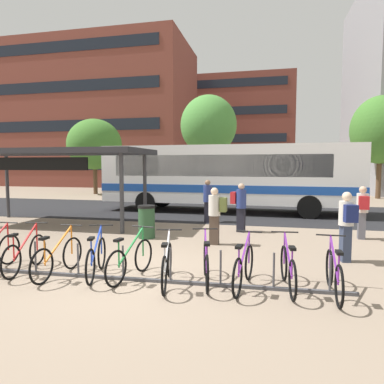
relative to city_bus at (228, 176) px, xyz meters
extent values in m
plane|color=gray|center=(-0.73, -9.99, -1.78)|extent=(200.00, 200.00, 0.00)
cube|color=#232326|center=(-0.73, 0.00, -1.77)|extent=(80.00, 7.20, 0.01)
cube|color=white|center=(-0.06, 0.00, 0.07)|extent=(12.09, 3.04, 2.70)
cube|color=#1947A3|center=(-0.06, 0.00, -0.58)|extent=(12.12, 3.06, 0.36)
cube|color=black|center=(5.38, -0.22, 1.20)|extent=(1.09, 2.33, 0.40)
cube|color=black|center=(5.91, -0.24, 0.34)|extent=(0.17, 2.19, 1.40)
cube|color=black|center=(-0.31, 1.26, 0.48)|extent=(9.83, 0.47, 0.97)
cube|color=black|center=(-0.41, -1.23, 0.48)|extent=(9.83, 0.47, 0.97)
cylinder|color=black|center=(3.70, 1.00, -1.28)|extent=(1.01, 0.34, 1.00)
cylinder|color=black|center=(3.61, -1.30, -1.28)|extent=(1.01, 0.34, 1.00)
cylinder|color=black|center=(-3.73, 1.31, -1.28)|extent=(1.01, 0.34, 1.00)
cylinder|color=black|center=(-3.83, -1.00, -1.28)|extent=(1.01, 0.34, 1.00)
cube|color=#47474C|center=(-0.43, -10.22, -1.75)|extent=(7.80, 0.29, 0.06)
cylinder|color=#47474C|center=(-2.86, -10.29, -1.43)|extent=(0.04, 0.04, 0.70)
cylinder|color=#47474C|center=(-1.89, -10.26, -1.43)|extent=(0.04, 0.04, 0.70)
cylinder|color=#47474C|center=(-0.92, -10.23, -1.43)|extent=(0.04, 0.04, 0.70)
cylinder|color=#47474C|center=(0.06, -10.21, -1.43)|extent=(0.04, 0.04, 0.70)
cylinder|color=#47474C|center=(1.03, -10.18, -1.43)|extent=(0.04, 0.04, 0.70)
cylinder|color=#47474C|center=(2.01, -10.15, -1.43)|extent=(0.04, 0.04, 0.70)
cylinder|color=#47474C|center=(2.98, -10.13, -1.43)|extent=(0.04, 0.04, 0.70)
torus|color=black|center=(-3.93, -9.80, -1.42)|extent=(0.06, 0.70, 0.70)
cylinder|color=red|center=(-3.93, -9.82, -1.11)|extent=(0.03, 0.03, 0.65)
cylinder|color=black|center=(-3.93, -9.82, -0.80)|extent=(0.52, 0.04, 0.03)
torus|color=black|center=(-3.27, -9.68, -1.42)|extent=(0.15, 0.70, 0.70)
torus|color=black|center=(-3.11, -10.69, -1.42)|extent=(0.15, 0.70, 0.70)
cube|color=red|center=(-3.19, -10.16, -1.11)|extent=(0.17, 0.91, 0.58)
cylinder|color=red|center=(-3.13, -10.59, -1.16)|extent=(0.03, 0.03, 0.55)
cube|color=black|center=(-3.13, -10.59, -0.90)|extent=(0.13, 0.23, 0.05)
cylinder|color=red|center=(-3.26, -9.70, -1.11)|extent=(0.04, 0.04, 0.65)
cylinder|color=black|center=(-3.26, -9.70, -0.80)|extent=(0.52, 0.10, 0.03)
torus|color=black|center=(-2.31, -9.79, -1.42)|extent=(0.06, 0.70, 0.70)
torus|color=black|center=(-2.34, -10.81, -1.42)|extent=(0.06, 0.70, 0.70)
cube|color=orange|center=(-2.32, -10.28, -1.11)|extent=(0.05, 0.92, 0.58)
cylinder|color=orange|center=(-2.33, -10.71, -1.16)|extent=(0.03, 0.03, 0.55)
cube|color=black|center=(-2.33, -10.71, -0.90)|extent=(0.11, 0.22, 0.05)
cylinder|color=orange|center=(-2.31, -9.81, -1.11)|extent=(0.03, 0.03, 0.65)
cylinder|color=black|center=(-2.31, -9.81, -0.80)|extent=(0.52, 0.04, 0.03)
torus|color=black|center=(-1.68, -9.65, -1.42)|extent=(0.23, 0.69, 0.70)
torus|color=black|center=(-1.41, -10.64, -1.42)|extent=(0.23, 0.69, 0.70)
cube|color=#1E3DB2|center=(-1.55, -10.12, -1.11)|extent=(0.28, 0.90, 0.58)
cylinder|color=#1E3DB2|center=(-1.43, -10.54, -1.16)|extent=(0.04, 0.04, 0.55)
cube|color=black|center=(-1.43, -10.54, -0.90)|extent=(0.15, 0.24, 0.05)
cylinder|color=#1E3DB2|center=(-1.67, -9.67, -1.11)|extent=(0.04, 0.04, 0.65)
cylinder|color=black|center=(-1.67, -9.67, -0.80)|extent=(0.51, 0.17, 0.03)
torus|color=black|center=(-0.71, -9.62, -1.42)|extent=(0.16, 0.70, 0.70)
torus|color=black|center=(-0.88, -10.63, -1.42)|extent=(0.16, 0.70, 0.70)
cube|color=#1E7F38|center=(-0.79, -10.10, -1.11)|extent=(0.19, 0.91, 0.58)
cylinder|color=#1E7F38|center=(-0.87, -10.53, -1.16)|extent=(0.03, 0.03, 0.55)
cube|color=black|center=(-0.87, -10.53, -0.90)|extent=(0.14, 0.23, 0.05)
cylinder|color=#1E7F38|center=(-0.72, -9.64, -1.11)|extent=(0.04, 0.04, 0.65)
cylinder|color=black|center=(-0.72, -9.64, -0.80)|extent=(0.52, 0.11, 0.03)
torus|color=black|center=(-0.08, -9.82, -1.42)|extent=(0.18, 0.70, 0.70)
torus|color=black|center=(0.12, -10.82, -1.42)|extent=(0.18, 0.70, 0.70)
cube|color=#B7BABF|center=(0.02, -10.30, -1.11)|extent=(0.21, 0.91, 0.58)
cylinder|color=#B7BABF|center=(0.10, -10.72, -1.16)|extent=(0.04, 0.04, 0.55)
cube|color=black|center=(0.10, -10.72, -0.90)|extent=(0.14, 0.24, 0.05)
cylinder|color=#B7BABF|center=(-0.07, -9.84, -1.11)|extent=(0.04, 0.04, 0.65)
cylinder|color=black|center=(-0.07, -9.84, -0.80)|extent=(0.52, 0.13, 0.03)
torus|color=black|center=(0.62, -9.57, -1.42)|extent=(0.19, 0.70, 0.70)
torus|color=black|center=(0.84, -10.57, -1.42)|extent=(0.19, 0.70, 0.70)
cube|color=#702893|center=(0.73, -10.05, -1.11)|extent=(0.23, 0.91, 0.58)
cylinder|color=#702893|center=(0.82, -10.47, -1.16)|extent=(0.04, 0.04, 0.55)
cube|color=black|center=(0.82, -10.47, -0.90)|extent=(0.14, 0.24, 0.05)
cylinder|color=#702893|center=(0.63, -9.59, -1.11)|extent=(0.04, 0.04, 0.65)
cylinder|color=black|center=(0.63, -9.59, -0.80)|extent=(0.51, 0.14, 0.03)
torus|color=black|center=(1.53, -9.66, -1.42)|extent=(0.14, 0.70, 0.70)
torus|color=black|center=(1.39, -10.67, -1.42)|extent=(0.14, 0.70, 0.70)
cube|color=#702893|center=(1.46, -10.14, -1.11)|extent=(0.16, 0.92, 0.58)
cylinder|color=#702893|center=(1.40, -10.57, -1.16)|extent=(0.03, 0.03, 0.55)
cube|color=black|center=(1.40, -10.57, -0.90)|extent=(0.13, 0.23, 0.05)
cylinder|color=#702893|center=(1.53, -9.68, -1.11)|extent=(0.04, 0.04, 0.65)
cylinder|color=black|center=(1.53, -9.68, -0.80)|extent=(0.52, 0.10, 0.03)
torus|color=black|center=(2.21, -9.56, -1.42)|extent=(0.11, 0.70, 0.70)
torus|color=black|center=(2.31, -10.58, -1.42)|extent=(0.11, 0.70, 0.70)
cube|color=#702893|center=(2.26, -10.05, -1.11)|extent=(0.12, 0.92, 0.58)
cylinder|color=#702893|center=(2.30, -10.48, -1.16)|extent=(0.03, 0.03, 0.55)
cube|color=black|center=(2.30, -10.48, -0.90)|extent=(0.12, 0.23, 0.05)
cylinder|color=#702893|center=(2.21, -9.58, -1.11)|extent=(0.03, 0.03, 0.65)
cylinder|color=black|center=(2.21, -9.58, -0.80)|extent=(0.52, 0.08, 0.03)
torus|color=black|center=(3.04, -9.70, -1.42)|extent=(0.06, 0.70, 0.70)
torus|color=black|center=(3.02, -10.72, -1.42)|extent=(0.06, 0.70, 0.70)
cube|color=#702893|center=(3.03, -10.19, -1.11)|extent=(0.05, 0.92, 0.58)
cylinder|color=#702893|center=(3.02, -10.62, -1.16)|extent=(0.03, 0.03, 0.55)
cube|color=black|center=(3.02, -10.62, -0.90)|extent=(0.10, 0.22, 0.05)
cylinder|color=#702893|center=(3.04, -9.72, -1.11)|extent=(0.03, 0.03, 0.65)
cylinder|color=black|center=(3.04, -9.72, -0.80)|extent=(0.52, 0.04, 0.03)
cylinder|color=#38383D|center=(-2.86, -5.92, -0.44)|extent=(0.14, 0.14, 2.68)
cylinder|color=#38383D|center=(-9.19, -3.73, -0.44)|extent=(0.14, 0.14, 2.68)
cylinder|color=#38383D|center=(-2.88, -3.68, -0.44)|extent=(0.14, 0.14, 2.68)
cube|color=#28282D|center=(-6.03, -4.82, 1.00)|extent=(7.13, 3.09, 0.20)
cube|color=black|center=(-6.02, -6.09, 0.55)|extent=(4.04, 0.11, 0.44)
cube|color=#2D3851|center=(3.69, -7.87, -1.34)|extent=(0.24, 0.29, 0.87)
cylinder|color=beige|center=(3.69, -7.87, -0.62)|extent=(0.39, 0.39, 0.57)
sphere|color=beige|center=(3.69, -7.87, -0.22)|extent=(0.22, 0.22, 0.22)
cube|color=navy|center=(3.73, -8.13, -0.59)|extent=(0.31, 0.22, 0.40)
cube|color=black|center=(1.00, -4.81, -1.37)|extent=(0.30, 0.26, 0.82)
cylinder|color=navy|center=(1.00, -4.81, -0.64)|extent=(0.41, 0.41, 0.63)
sphere|color=tan|center=(1.00, -4.81, -0.22)|extent=(0.22, 0.22, 0.22)
cube|color=#B21E23|center=(0.75, -4.74, -0.61)|extent=(0.24, 0.32, 0.40)
cube|color=black|center=(-0.45, -3.17, -1.36)|extent=(0.23, 0.28, 0.83)
cylinder|color=navy|center=(-0.45, -3.17, -0.62)|extent=(0.37, 0.37, 0.65)
sphere|color=#936B4C|center=(-0.45, -3.17, -0.19)|extent=(0.22, 0.22, 0.22)
cube|color=#56602D|center=(-0.42, -2.91, -0.59)|extent=(0.30, 0.21, 0.40)
cube|color=#47382D|center=(0.39, -6.82, -1.35)|extent=(0.27, 0.21, 0.84)
cylinder|color=beige|center=(0.39, -6.82, -0.64)|extent=(0.35, 0.35, 0.59)
sphere|color=beige|center=(0.39, -6.82, -0.24)|extent=(0.22, 0.22, 0.22)
cube|color=#56602D|center=(0.65, -6.83, -0.61)|extent=(0.19, 0.29, 0.40)
cube|color=#565660|center=(4.73, -5.10, -1.36)|extent=(0.22, 0.28, 0.83)
cylinder|color=beige|center=(4.73, -5.10, -0.65)|extent=(0.37, 0.37, 0.59)
sphere|color=tan|center=(4.73, -5.10, -0.25)|extent=(0.22, 0.22, 0.22)
cube|color=#B21E23|center=(4.71, -5.36, -0.62)|extent=(0.29, 0.20, 0.40)
cylinder|color=#284C2D|center=(-1.82, -6.42, -1.30)|extent=(0.52, 0.52, 0.95)
cylinder|color=black|center=(-1.82, -6.42, -0.79)|extent=(0.55, 0.55, 0.08)
cylinder|color=brown|center=(-11.32, 7.98, -0.67)|extent=(0.32, 0.32, 2.21)
ellipsoid|color=#427A2D|center=(-11.32, 7.98, 2.09)|extent=(4.18, 4.18, 3.91)
cylinder|color=brown|center=(-2.25, 7.47, -0.13)|extent=(0.32, 0.32, 3.29)
ellipsoid|color=#4C8E3D|center=(-2.25, 7.47, 3.29)|extent=(3.93, 3.93, 4.17)
cylinder|color=brown|center=(9.20, 8.83, -0.43)|extent=(0.32, 0.32, 2.69)
ellipsoid|color=#427A2D|center=(9.20, 8.83, 2.85)|extent=(3.87, 3.87, 4.53)
cube|color=brown|center=(-17.72, 20.06, 5.95)|extent=(21.81, 10.95, 15.45)
cube|color=black|center=(-17.72, 14.55, 0.54)|extent=(19.19, 0.06, 1.10)
cube|color=black|center=(-17.72, 14.55, 4.40)|extent=(19.19, 0.06, 1.10)
cube|color=black|center=(-17.72, 14.55, 8.26)|extent=(19.19, 0.06, 1.10)
cube|color=black|center=(-17.72, 14.55, 12.13)|extent=(19.19, 0.06, 1.10)
cube|color=brown|center=(-3.82, 35.52, 5.50)|extent=(18.18, 11.34, 14.56)
cube|color=black|center=(-3.82, 29.82, 0.41)|extent=(16.00, 0.06, 1.10)
cube|color=black|center=(-3.82, 29.82, 4.05)|extent=(16.00, 0.06, 1.10)
cube|color=black|center=(-3.82, 29.82, 7.69)|extent=(16.00, 0.06, 1.10)
cube|color=black|center=(-3.82, 29.82, 11.32)|extent=(16.00, 0.06, 1.10)
camera|label=1|loc=(1.87, -16.43, 0.53)|focal=31.93mm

